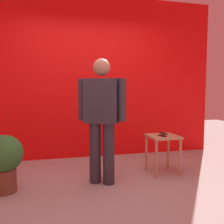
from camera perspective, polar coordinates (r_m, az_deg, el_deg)
The scene contains 7 objects.
ground_plane at distance 3.04m, azimuth -0.93°, elevation -18.35°, with size 12.00×12.00×0.00m, color #9E9991.
back_wall_red at distance 4.46m, azimuth -5.86°, elevation 8.02°, with size 4.80×0.12×2.88m, color red.
standing_person at distance 3.12m, azimuth -2.41°, elevation -0.59°, with size 0.60×0.39×1.61m.
side_table at distance 3.66m, azimuth 11.77°, elevation -7.03°, with size 0.42×0.42×0.56m.
cell_phone at distance 3.58m, azimuth 11.63°, elevation -5.44°, with size 0.07×0.14×0.01m, color black.
tv_remote at distance 3.74m, azimuth 11.86°, elevation -4.92°, with size 0.04×0.17×0.02m, color black.
potted_plant at distance 3.19m, azimuth -23.85°, elevation -9.89°, with size 0.44×0.44×0.69m.
Camera 1 is at (-0.62, -2.72, 1.21)m, focal length 39.19 mm.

